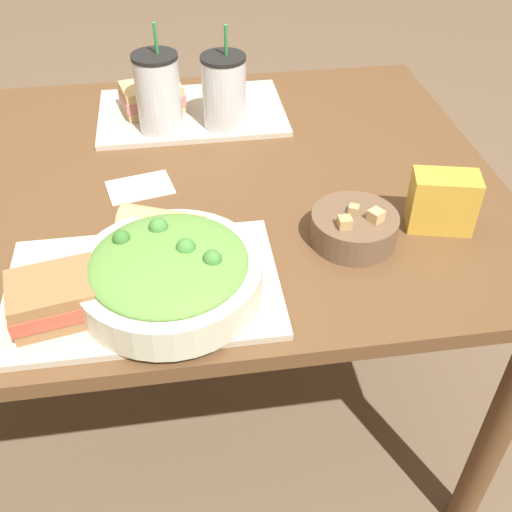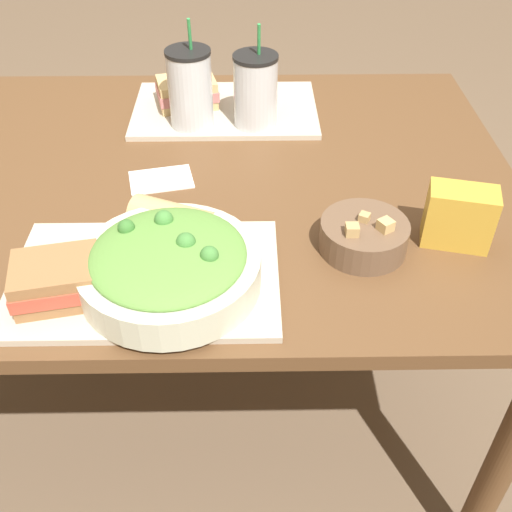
{
  "view_description": "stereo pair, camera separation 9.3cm",
  "coord_description": "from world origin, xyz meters",
  "views": [
    {
      "loc": [
        0.08,
        -1.03,
        1.4
      ],
      "look_at": [
        0.19,
        -0.33,
        0.8
      ],
      "focal_mm": 42.0,
      "sensor_mm": 36.0,
      "label": 1
    },
    {
      "loc": [
        0.18,
        -1.04,
        1.4
      ],
      "look_at": [
        0.19,
        -0.33,
        0.8
      ],
      "focal_mm": 42.0,
      "sensor_mm": 36.0,
      "label": 2
    }
  ],
  "objects": [
    {
      "name": "sandwich_far",
      "position": [
        0.03,
        0.29,
        0.78
      ],
      "size": [
        0.16,
        0.13,
        0.06
      ],
      "rotation": [
        0.0,
        0.0,
        0.24
      ],
      "color": "tan",
      "rests_on": "tray_far"
    },
    {
      "name": "salad_bowl",
      "position": [
        0.05,
        -0.34,
        0.79
      ],
      "size": [
        0.29,
        0.29,
        0.09
      ],
      "color": "beige",
      "rests_on": "tray_near"
    },
    {
      "name": "napkin_folded",
      "position": [
        -0.0,
        -0.02,
        0.74
      ],
      "size": [
        0.14,
        0.11,
        0.0
      ],
      "color": "white",
      "rests_on": "dining_table"
    },
    {
      "name": "chip_bag",
      "position": [
        0.53,
        -0.22,
        0.79
      ],
      "size": [
        0.12,
        0.09,
        0.11
      ],
      "rotation": [
        0.0,
        0.0,
        -0.24
      ],
      "color": "gold",
      "rests_on": "dining_table"
    },
    {
      "name": "sandwich_near",
      "position": [
        -0.12,
        -0.36,
        0.78
      ],
      "size": [
        0.15,
        0.13,
        0.06
      ],
      "rotation": [
        0.0,
        0.0,
        0.2
      ],
      "color": "olive",
      "rests_on": "tray_near"
    },
    {
      "name": "soup_bowl",
      "position": [
        0.37,
        -0.24,
        0.76
      ],
      "size": [
        0.15,
        0.15,
        0.07
      ],
      "color": "brown",
      "rests_on": "dining_table"
    },
    {
      "name": "dining_table",
      "position": [
        0.0,
        0.0,
        0.65
      ],
      "size": [
        1.44,
        0.97,
        0.73
      ],
      "color": "brown",
      "rests_on": "ground_plane"
    },
    {
      "name": "tray_near",
      "position": [
        0.01,
        -0.32,
        0.74
      ],
      "size": [
        0.43,
        0.28,
        0.01
      ],
      "color": "#BCB29E",
      "rests_on": "dining_table"
    },
    {
      "name": "ground_plane",
      "position": [
        0.0,
        0.0,
        0.0
      ],
      "size": [
        12.0,
        12.0,
        0.0
      ],
      "primitive_type": "plane",
      "color": "brown"
    },
    {
      "name": "drink_cup_dark",
      "position": [
        0.05,
        0.19,
        0.83
      ],
      "size": [
        0.1,
        0.1,
        0.24
      ],
      "color": "silver",
      "rests_on": "tray_far"
    },
    {
      "name": "tray_far",
      "position": [
        0.12,
        0.27,
        0.74
      ],
      "size": [
        0.43,
        0.28,
        0.01
      ],
      "color": "#BCB29E",
      "rests_on": "dining_table"
    },
    {
      "name": "baguette_near",
      "position": [
        0.05,
        -0.21,
        0.78
      ],
      "size": [
        0.16,
        0.12,
        0.06
      ],
      "rotation": [
        0.0,
        0.0,
        1.16
      ],
      "color": "tan",
      "rests_on": "tray_near"
    },
    {
      "name": "drink_cup_red",
      "position": [
        0.19,
        0.19,
        0.82
      ],
      "size": [
        0.1,
        0.1,
        0.23
      ],
      "color": "silver",
      "rests_on": "tray_far"
    }
  ]
}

